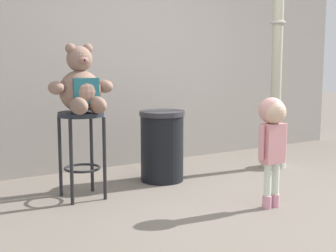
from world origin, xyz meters
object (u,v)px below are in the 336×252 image
bar_stool_with_teddy (81,136)px  child_walking (273,128)px  teddy_bear (81,87)px  lamppost (277,69)px  trash_bin (162,146)px

bar_stool_with_teddy → child_walking: bearing=-40.3°
teddy_bear → lamppost: (2.37, 0.04, 0.13)m
lamppost → teddy_bear: bearing=-179.0°
child_walking → trash_bin: (-0.35, 1.25, -0.32)m
child_walking → trash_bin: 1.34m
teddy_bear → lamppost: size_ratio=0.21×
lamppost → bar_stool_with_teddy: bearing=-179.7°
trash_bin → teddy_bear: bearing=-168.5°
bar_stool_with_teddy → lamppost: 2.44m
bar_stool_with_teddy → lamppost: bearing=0.3°
teddy_bear → lamppost: lamppost is taller
child_walking → lamppost: size_ratio=0.33×
bar_stool_with_teddy → teddy_bear: teddy_bear is taller
teddy_bear → child_walking: size_ratio=0.64×
teddy_bear → lamppost: 2.38m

